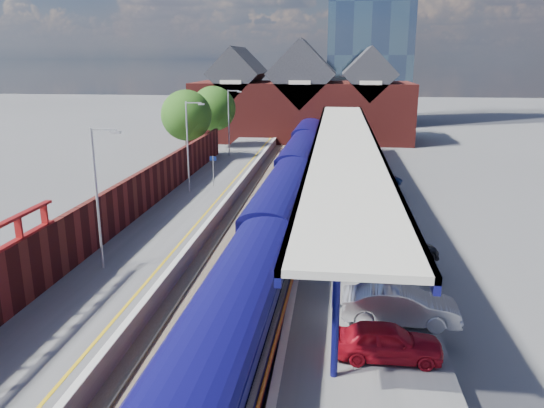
{
  "coord_description": "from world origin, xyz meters",
  "views": [
    {
      "loc": [
        4.82,
        -17.46,
        11.05
      ],
      "look_at": [
        1.12,
        13.23,
        2.6
      ],
      "focal_mm": 35.0,
      "sensor_mm": 36.0,
      "label": 1
    }
  ],
  "objects_px": {
    "train": "(293,175)",
    "parked_car_dark": "(401,249)",
    "parked_car_red": "(387,341)",
    "parked_car_silver": "(400,305)",
    "lamp_post_d": "(230,119)",
    "parked_car_blue": "(377,179)",
    "lamp_post_b": "(99,190)",
    "lamp_post_c": "(189,141)",
    "platform_sign": "(213,166)"
  },
  "relations": [
    {
      "from": "lamp_post_d",
      "to": "platform_sign",
      "type": "relative_size",
      "value": 2.8
    },
    {
      "from": "lamp_post_d",
      "to": "platform_sign",
      "type": "bearing_deg",
      "value": -84.44
    },
    {
      "from": "lamp_post_c",
      "to": "parked_car_red",
      "type": "distance_m",
      "value": 26.45
    },
    {
      "from": "platform_sign",
      "to": "parked_car_red",
      "type": "bearing_deg",
      "value": -64.46
    },
    {
      "from": "parked_car_blue",
      "to": "lamp_post_b",
      "type": "bearing_deg",
      "value": 127.95
    },
    {
      "from": "parked_car_blue",
      "to": "platform_sign",
      "type": "bearing_deg",
      "value": 82.37
    },
    {
      "from": "parked_car_dark",
      "to": "lamp_post_c",
      "type": "bearing_deg",
      "value": 29.66
    },
    {
      "from": "lamp_post_b",
      "to": "parked_car_red",
      "type": "distance_m",
      "value": 15.14
    },
    {
      "from": "train",
      "to": "platform_sign",
      "type": "bearing_deg",
      "value": 178.4
    },
    {
      "from": "train",
      "to": "parked_car_silver",
      "type": "xyz_separation_m",
      "value": [
        6.05,
        -21.8,
        -0.37
      ]
    },
    {
      "from": "parked_car_silver",
      "to": "parked_car_dark",
      "type": "distance_m",
      "value": 6.98
    },
    {
      "from": "train",
      "to": "parked_car_dark",
      "type": "height_order",
      "value": "train"
    },
    {
      "from": "lamp_post_b",
      "to": "parked_car_blue",
      "type": "distance_m",
      "value": 24.93
    },
    {
      "from": "lamp_post_b",
      "to": "parked_car_blue",
      "type": "relative_size",
      "value": 1.67
    },
    {
      "from": "lamp_post_d",
      "to": "parked_car_dark",
      "type": "relative_size",
      "value": 1.75
    },
    {
      "from": "lamp_post_c",
      "to": "parked_car_red",
      "type": "bearing_deg",
      "value": -59.89
    },
    {
      "from": "platform_sign",
      "to": "parked_car_silver",
      "type": "relative_size",
      "value": 0.55
    },
    {
      "from": "lamp_post_c",
      "to": "lamp_post_d",
      "type": "xyz_separation_m",
      "value": [
        0.0,
        16.0,
        0.0
      ]
    },
    {
      "from": "platform_sign",
      "to": "parked_car_silver",
      "type": "xyz_separation_m",
      "value": [
        12.55,
        -21.98,
        -0.94
      ]
    },
    {
      "from": "parked_car_silver",
      "to": "parked_car_red",
      "type": "bearing_deg",
      "value": 166.69
    },
    {
      "from": "lamp_post_c",
      "to": "platform_sign",
      "type": "xyz_separation_m",
      "value": [
        1.36,
        2.0,
        -2.3
      ]
    },
    {
      "from": "train",
      "to": "parked_car_blue",
      "type": "relative_size",
      "value": 15.75
    },
    {
      "from": "parked_car_dark",
      "to": "parked_car_blue",
      "type": "height_order",
      "value": "parked_car_blue"
    },
    {
      "from": "lamp_post_d",
      "to": "platform_sign",
      "type": "xyz_separation_m",
      "value": [
        1.36,
        -14.0,
        -2.3
      ]
    },
    {
      "from": "train",
      "to": "parked_car_red",
      "type": "relative_size",
      "value": 17.34
    },
    {
      "from": "lamp_post_d",
      "to": "parked_car_blue",
      "type": "bearing_deg",
      "value": -39.6
    },
    {
      "from": "lamp_post_c",
      "to": "parked_car_silver",
      "type": "distance_m",
      "value": 24.56
    },
    {
      "from": "lamp_post_d",
      "to": "parked_car_silver",
      "type": "relative_size",
      "value": 1.54
    },
    {
      "from": "train",
      "to": "lamp_post_c",
      "type": "height_order",
      "value": "lamp_post_c"
    },
    {
      "from": "lamp_post_c",
      "to": "parked_car_silver",
      "type": "bearing_deg",
      "value": -55.16
    },
    {
      "from": "lamp_post_d",
      "to": "parked_car_blue",
      "type": "distance_m",
      "value": 19.34
    },
    {
      "from": "parked_car_red",
      "to": "lamp_post_d",
      "type": "bearing_deg",
      "value": 18.26
    },
    {
      "from": "platform_sign",
      "to": "parked_car_dark",
      "type": "height_order",
      "value": "platform_sign"
    },
    {
      "from": "parked_car_red",
      "to": "parked_car_blue",
      "type": "height_order",
      "value": "parked_car_red"
    },
    {
      "from": "parked_car_red",
      "to": "lamp_post_c",
      "type": "bearing_deg",
      "value": 29.58
    },
    {
      "from": "lamp_post_c",
      "to": "platform_sign",
      "type": "relative_size",
      "value": 2.8
    },
    {
      "from": "lamp_post_d",
      "to": "parked_car_blue",
      "type": "height_order",
      "value": "lamp_post_d"
    },
    {
      "from": "lamp_post_b",
      "to": "parked_car_blue",
      "type": "height_order",
      "value": "lamp_post_b"
    },
    {
      "from": "lamp_post_d",
      "to": "parked_car_dark",
      "type": "bearing_deg",
      "value": -63.1
    },
    {
      "from": "platform_sign",
      "to": "parked_car_silver",
      "type": "bearing_deg",
      "value": -60.28
    },
    {
      "from": "train",
      "to": "lamp_post_d",
      "type": "relative_size",
      "value": 9.42
    },
    {
      "from": "lamp_post_c",
      "to": "lamp_post_d",
      "type": "bearing_deg",
      "value": 90.0
    },
    {
      "from": "parked_car_red",
      "to": "parked_car_silver",
      "type": "xyz_separation_m",
      "value": [
        0.75,
        2.72,
        0.1
      ]
    },
    {
      "from": "lamp_post_b",
      "to": "platform_sign",
      "type": "height_order",
      "value": "lamp_post_b"
    },
    {
      "from": "lamp_post_b",
      "to": "lamp_post_d",
      "type": "relative_size",
      "value": 1.0
    },
    {
      "from": "parked_car_silver",
      "to": "parked_car_blue",
      "type": "relative_size",
      "value": 1.09
    },
    {
      "from": "lamp_post_c",
      "to": "parked_car_dark",
      "type": "height_order",
      "value": "lamp_post_c"
    },
    {
      "from": "lamp_post_c",
      "to": "lamp_post_d",
      "type": "relative_size",
      "value": 1.0
    },
    {
      "from": "platform_sign",
      "to": "parked_car_red",
      "type": "height_order",
      "value": "platform_sign"
    },
    {
      "from": "lamp_post_d",
      "to": "lamp_post_b",
      "type": "bearing_deg",
      "value": -90.0
    }
  ]
}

